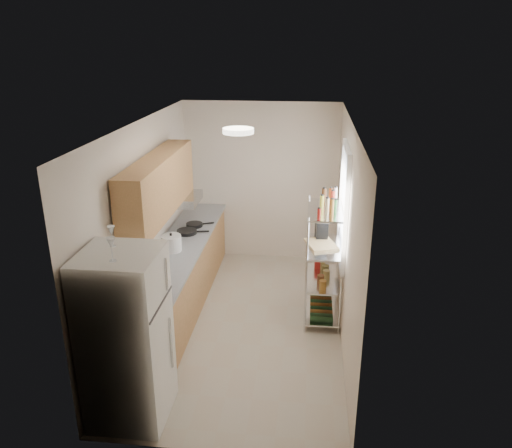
{
  "coord_description": "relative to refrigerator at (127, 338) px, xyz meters",
  "views": [
    {
      "loc": [
        0.78,
        -5.64,
        3.5
      ],
      "look_at": [
        0.13,
        0.25,
        1.3
      ],
      "focal_mm": 35.0,
      "sensor_mm": 36.0,
      "label": 1
    }
  ],
  "objects": [
    {
      "name": "bakers_rack",
      "position": [
        1.88,
        2.07,
        0.24
      ],
      "size": [
        0.45,
        0.9,
        1.73
      ],
      "color": "silver",
      "rests_on": "ground"
    },
    {
      "name": "espresso_machine",
      "position": [
        1.84,
        2.35,
        0.28
      ],
      "size": [
        0.17,
        0.24,
        0.27
      ],
      "primitive_type": "cube",
      "rotation": [
        0.0,
        0.0,
        0.09
      ],
      "color": "black",
      "rests_on": "bakers_rack"
    },
    {
      "name": "range_hood",
      "position": [
        -0.13,
        2.68,
        0.52
      ],
      "size": [
        0.5,
        0.6,
        0.12
      ],
      "primitive_type": "cube",
      "color": "#B7BABC",
      "rests_on": "room"
    },
    {
      "name": "window",
      "position": [
        2.1,
        2.13,
        0.68
      ],
      "size": [
        0.06,
        1.0,
        1.46
      ],
      "primitive_type": "cube",
      "color": "white",
      "rests_on": "room"
    },
    {
      "name": "cutting_board",
      "position": [
        1.84,
        2.11,
        0.16
      ],
      "size": [
        0.46,
        0.52,
        0.03
      ],
      "primitive_type": "cube",
      "rotation": [
        0.0,
        0.0,
        0.33
      ],
      "color": "tan",
      "rests_on": "bakers_rack"
    },
    {
      "name": "counter_run",
      "position": [
        -0.05,
        2.22,
        -0.41
      ],
      "size": [
        0.63,
        3.51,
        0.9
      ],
      "color": "#BB804F",
      "rests_on": "ground"
    },
    {
      "name": "upper_cabinets",
      "position": [
        -0.18,
        1.88,
        0.94
      ],
      "size": [
        0.33,
        2.2,
        0.72
      ],
      "primitive_type": "cube",
      "color": "#BB804F",
      "rests_on": "room"
    },
    {
      "name": "frying_pan_large",
      "position": [
        -0.05,
        2.6,
        0.06
      ],
      "size": [
        0.33,
        0.33,
        0.05
      ],
      "primitive_type": "cylinder",
      "rotation": [
        0.0,
        0.0,
        0.17
      ],
      "color": "black",
      "rests_on": "counter_run"
    },
    {
      "name": "wine_glass_b",
      "position": [
        0.02,
        -0.16,
        0.97
      ],
      "size": [
        0.08,
        0.08,
        0.21
      ],
      "primitive_type": null,
      "color": "silver",
      "rests_on": "refrigerator"
    },
    {
      "name": "refrigerator",
      "position": [
        0.0,
        0.0,
        0.0
      ],
      "size": [
        0.71,
        0.71,
        1.73
      ],
      "primitive_type": "cube",
      "color": "white",
      "rests_on": "ground"
    },
    {
      "name": "rice_cooker",
      "position": [
        -0.1,
        1.98,
        0.14
      ],
      "size": [
        0.26,
        0.26,
        0.21
      ],
      "primitive_type": "cylinder",
      "color": "white",
      "rests_on": "counter_run"
    },
    {
      "name": "ceiling_dome",
      "position": [
        0.87,
        1.48,
        1.7
      ],
      "size": [
        0.34,
        0.34,
        0.05
      ],
      "primitive_type": "cylinder",
      "color": "white",
      "rests_on": "room"
    },
    {
      "name": "frying_pan_small",
      "position": [
        -0.01,
        2.89,
        0.06
      ],
      "size": [
        0.32,
        0.32,
        0.05
      ],
      "primitive_type": "cylinder",
      "rotation": [
        0.0,
        0.0,
        0.42
      ],
      "color": "black",
      "rests_on": "counter_run"
    },
    {
      "name": "wine_glass_a",
      "position": [
        -0.1,
        0.14,
        0.96
      ],
      "size": [
        0.07,
        0.07,
        0.2
      ],
      "primitive_type": null,
      "color": "silver",
      "rests_on": "refrigerator"
    },
    {
      "name": "room",
      "position": [
        0.87,
        1.78,
        0.43
      ],
      "size": [
        2.52,
        4.42,
        2.62
      ],
      "color": "#B0A38E",
      "rests_on": "ground"
    },
    {
      "name": "storage_bag",
      "position": [
        1.82,
        2.41,
        -0.22
      ],
      "size": [
        0.11,
        0.15,
        0.16
      ],
      "primitive_type": "cube",
      "rotation": [
        0.0,
        0.0,
        0.04
      ],
      "color": "#A61B14",
      "rests_on": "bakers_rack"
    }
  ]
}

